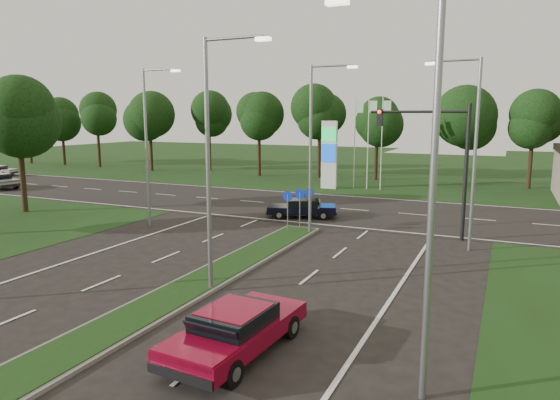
% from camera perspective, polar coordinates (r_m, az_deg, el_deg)
% --- Properties ---
extents(ground, '(160.00, 160.00, 0.00)m').
position_cam_1_polar(ground, '(15.08, -23.47, -16.19)').
color(ground, black).
rests_on(ground, ground).
extents(verge_far, '(160.00, 50.00, 0.02)m').
position_cam_1_polar(verge_far, '(65.03, 15.32, 3.55)').
color(verge_far, '#1B3110').
rests_on(verge_far, ground).
extents(cross_road, '(160.00, 12.00, 0.02)m').
position_cam_1_polar(cross_road, '(35.07, 6.93, -1.00)').
color(cross_road, black).
rests_on(cross_road, ground).
extents(median_kerb, '(2.00, 26.00, 0.12)m').
position_cam_1_polar(median_kerb, '(17.71, -13.67, -11.55)').
color(median_kerb, slate).
rests_on(median_kerb, ground).
extents(streetlight_median_near, '(2.53, 0.22, 9.00)m').
position_cam_1_polar(streetlight_median_near, '(17.65, -7.71, 5.31)').
color(streetlight_median_near, gray).
rests_on(streetlight_median_near, ground).
extents(streetlight_median_far, '(2.53, 0.22, 9.00)m').
position_cam_1_polar(streetlight_median_far, '(26.63, 3.92, 6.75)').
color(streetlight_median_far, gray).
rests_on(streetlight_median_far, ground).
extents(streetlight_left_far, '(2.53, 0.22, 9.00)m').
position_cam_1_polar(streetlight_left_far, '(29.59, -14.75, 6.74)').
color(streetlight_left_far, gray).
rests_on(streetlight_left_far, ground).
extents(streetlight_right_far, '(2.53, 0.22, 9.00)m').
position_cam_1_polar(streetlight_right_far, '(24.96, 21.00, 5.97)').
color(streetlight_right_far, gray).
rests_on(streetlight_right_far, ground).
extents(streetlight_right_near, '(2.53, 0.22, 9.00)m').
position_cam_1_polar(streetlight_right_near, '(11.07, 16.08, 2.58)').
color(streetlight_right_near, gray).
rests_on(streetlight_right_near, ground).
extents(traffic_signal, '(5.10, 0.42, 7.00)m').
position_cam_1_polar(traffic_signal, '(27.12, 17.83, 5.47)').
color(traffic_signal, black).
rests_on(traffic_signal, ground).
extents(median_signs, '(1.16, 1.76, 2.38)m').
position_cam_1_polar(median_signs, '(27.73, 2.20, -0.12)').
color(median_signs, gray).
rests_on(median_signs, ground).
extents(gas_pylon, '(5.80, 1.26, 8.00)m').
position_cam_1_polar(gas_pylon, '(44.38, 5.92, 5.37)').
color(gas_pylon, silver).
rests_on(gas_pylon, ground).
extents(tree_left_far, '(5.20, 5.20, 8.86)m').
position_cam_1_polar(tree_left_far, '(36.36, -26.80, 8.12)').
color(tree_left_far, black).
rests_on(tree_left_far, ground).
extents(treeline_far, '(6.00, 6.00, 9.90)m').
position_cam_1_polar(treeline_far, '(49.89, 12.89, 9.82)').
color(treeline_far, black).
rests_on(treeline_far, ground).
extents(red_sedan, '(2.25, 4.84, 1.30)m').
position_cam_1_polar(red_sedan, '(13.94, -5.04, -14.41)').
color(red_sedan, maroon).
rests_on(red_sedan, ground).
extents(navy_sedan, '(4.63, 3.11, 1.18)m').
position_cam_1_polar(navy_sedan, '(31.68, 2.54, -0.90)').
color(navy_sedan, black).
rests_on(navy_sedan, ground).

